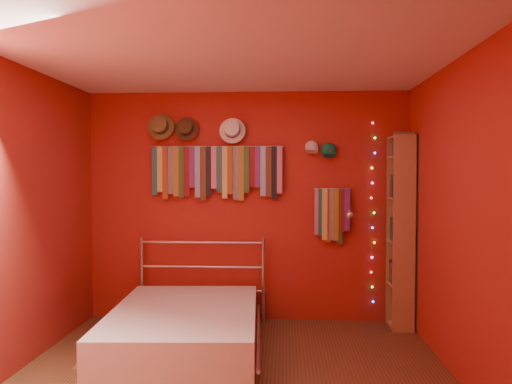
% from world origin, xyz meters
% --- Properties ---
extents(back_wall, '(3.50, 0.02, 2.50)m').
position_xyz_m(back_wall, '(0.00, 1.75, 1.25)').
color(back_wall, maroon).
rests_on(back_wall, ground).
extents(right_wall, '(0.02, 3.50, 2.50)m').
position_xyz_m(right_wall, '(1.75, 0.00, 1.25)').
color(right_wall, maroon).
rests_on(right_wall, ground).
extents(left_wall, '(0.02, 3.50, 2.50)m').
position_xyz_m(left_wall, '(-1.75, 0.00, 1.25)').
color(left_wall, maroon).
rests_on(left_wall, ground).
extents(ceiling, '(3.50, 3.50, 0.02)m').
position_xyz_m(ceiling, '(0.00, 0.00, 2.50)').
color(ceiling, white).
rests_on(ceiling, back_wall).
extents(tie_rack, '(1.45, 0.03, 0.59)m').
position_xyz_m(tie_rack, '(-0.33, 1.68, 1.65)').
color(tie_rack, silver).
rests_on(tie_rack, back_wall).
extents(small_tie_rack, '(0.40, 0.03, 0.60)m').
position_xyz_m(small_tie_rack, '(0.92, 1.68, 1.19)').
color(small_tie_rack, silver).
rests_on(small_tie_rack, back_wall).
extents(fedora_olive, '(0.29, 0.16, 0.29)m').
position_xyz_m(fedora_olive, '(-0.94, 1.65, 2.13)').
color(fedora_olive, brown).
rests_on(fedora_olive, back_wall).
extents(fedora_brown, '(0.26, 0.14, 0.25)m').
position_xyz_m(fedora_brown, '(-0.66, 1.66, 2.10)').
color(fedora_brown, '#432F18').
rests_on(fedora_brown, back_wall).
extents(fedora_white, '(0.28, 0.15, 0.28)m').
position_xyz_m(fedora_white, '(-0.16, 1.65, 2.08)').
color(fedora_white, white).
rests_on(fedora_white, back_wall).
extents(cap_white, '(0.16, 0.20, 0.16)m').
position_xyz_m(cap_white, '(0.70, 1.70, 1.89)').
color(cap_white, silver).
rests_on(cap_white, back_wall).
extents(cap_green, '(0.17, 0.22, 0.17)m').
position_xyz_m(cap_green, '(0.88, 1.70, 1.85)').
color(cap_green, '#176847').
rests_on(cap_green, back_wall).
extents(fairy_lights, '(0.06, 0.02, 1.95)m').
position_xyz_m(fairy_lights, '(1.36, 1.71, 1.19)').
color(fairy_lights, '#FF3333').
rests_on(fairy_lights, back_wall).
extents(reading_lamp, '(0.08, 0.34, 0.10)m').
position_xyz_m(reading_lamp, '(1.08, 1.49, 1.18)').
color(reading_lamp, silver).
rests_on(reading_lamp, back_wall).
extents(bookshelf, '(0.25, 0.34, 2.00)m').
position_xyz_m(bookshelf, '(1.66, 1.53, 1.02)').
color(bookshelf, '#976A44').
rests_on(bookshelf, ground).
extents(bed, '(1.46, 1.91, 0.91)m').
position_xyz_m(bed, '(-0.49, 0.70, 0.21)').
color(bed, silver).
rests_on(bed, ground).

